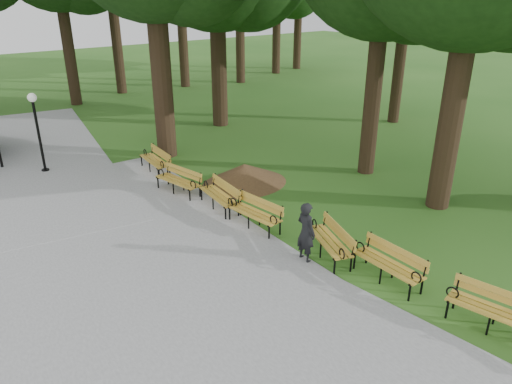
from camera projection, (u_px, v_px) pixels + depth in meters
ground at (341, 275)px, 11.54m from camera, size 100.00×100.00×0.00m
path at (134, 276)px, 11.45m from camera, size 12.00×38.00×0.06m
person at (306, 232)px, 11.86m from camera, size 0.40×0.60×1.61m
lamp_post at (35, 116)px, 17.16m from camera, size 0.32×0.32×2.97m
dirt_mound at (245, 174)px, 16.80m from camera, size 2.64×2.64×0.73m
bench_1 at (494, 312)px, 9.55m from camera, size 1.02×1.99×0.88m
bench_2 at (388, 265)px, 11.16m from camera, size 0.70×1.92×0.88m
bench_3 at (329, 241)px, 12.18m from camera, size 1.27×2.00×0.88m
bench_4 at (254, 214)px, 13.67m from camera, size 0.85×1.96×0.88m
bench_5 at (219, 196)px, 14.82m from camera, size 0.84×1.96×0.88m
bench_6 at (178, 181)px, 15.95m from camera, size 0.98×1.99×0.88m
bench_7 at (155, 161)px, 17.82m from camera, size 0.78×1.94×0.88m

